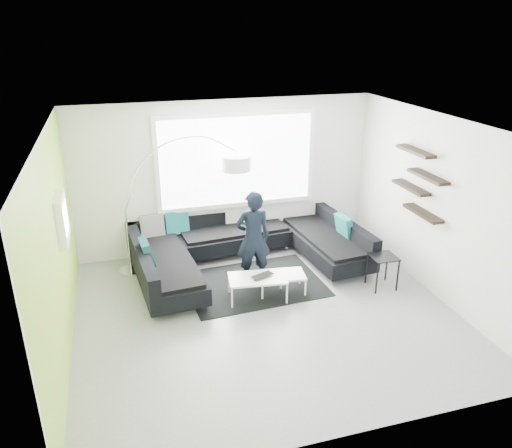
% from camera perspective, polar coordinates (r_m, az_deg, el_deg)
% --- Properties ---
extents(ground, '(5.50, 5.50, 0.00)m').
position_cam_1_polar(ground, '(7.57, 1.13, -10.19)').
color(ground, slate).
rests_on(ground, ground).
extents(room_shell, '(5.54, 5.04, 2.82)m').
position_cam_1_polar(room_shell, '(6.97, 1.04, 3.41)').
color(room_shell, white).
rests_on(room_shell, ground).
extents(sectional_sofa, '(4.04, 2.70, 0.83)m').
position_cam_1_polar(sectional_sofa, '(8.70, -0.91, -2.87)').
color(sectional_sofa, black).
rests_on(sectional_sofa, ground).
extents(rug, '(2.28, 1.71, 0.01)m').
position_cam_1_polar(rug, '(8.34, -0.21, -6.84)').
color(rug, black).
rests_on(rug, ground).
extents(coffee_table, '(1.23, 0.81, 0.38)m').
position_cam_1_polar(coffee_table, '(7.94, 1.57, -6.94)').
color(coffee_table, silver).
rests_on(coffee_table, ground).
extents(arc_lamp, '(2.21, 0.84, 2.33)m').
position_cam_1_polar(arc_lamp, '(8.52, -14.74, 1.61)').
color(arc_lamp, silver).
rests_on(arc_lamp, ground).
extents(side_table, '(0.42, 0.42, 0.56)m').
position_cam_1_polar(side_table, '(8.38, 14.20, -5.30)').
color(side_table, black).
rests_on(side_table, ground).
extents(person, '(0.60, 0.41, 1.58)m').
position_cam_1_polar(person, '(8.09, -0.34, -1.58)').
color(person, black).
rests_on(person, ground).
extents(laptop, '(0.53, 0.49, 0.03)m').
position_cam_1_polar(laptop, '(7.73, 0.97, -6.09)').
color(laptop, black).
rests_on(laptop, coffee_table).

